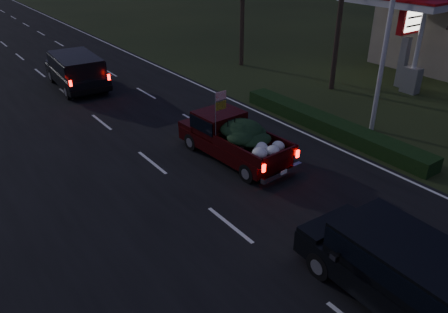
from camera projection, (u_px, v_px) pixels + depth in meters
ground at (230, 225)px, 13.26m from camera, size 120.00×120.00×0.00m
road_asphalt at (230, 225)px, 13.25m from camera, size 14.00×120.00×0.02m
hedge_row at (329, 125)px, 19.38m from camera, size 1.00×10.00×0.60m
light_pole at (393, 2)px, 17.19m from camera, size 0.50×0.90×9.16m
gas_price_pylon at (411, 19)px, 23.54m from camera, size 2.00×0.41×5.57m
gas_canopy at (418, 2)px, 25.05m from camera, size 7.10×6.10×4.88m
pickup_truck at (233, 136)px, 16.80m from camera, size 2.15×4.97×2.55m
lead_suv at (76, 68)px, 24.43m from camera, size 2.56×5.48×1.54m
rear_suv at (408, 269)px, 9.95m from camera, size 2.36×5.05×1.43m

